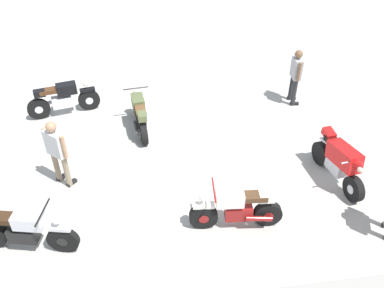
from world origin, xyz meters
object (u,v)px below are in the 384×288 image
at_px(person_in_white_shirt, 57,150).
at_px(motorcycle_silver_cruiser, 24,230).
at_px(motorcycle_cream_vintage, 237,209).
at_px(motorcycle_red_sportbike, 340,161).
at_px(motorcycle_black_cruiser, 63,99).
at_px(motorcycle_olive_vintage, 140,115).
at_px(person_in_gray_shirt, 296,73).

bearing_deg(person_in_white_shirt, motorcycle_silver_cruiser, -152.83).
distance_m(motorcycle_cream_vintage, person_in_white_shirt, 4.21).
bearing_deg(person_in_white_shirt, motorcycle_red_sportbike, -55.59).
xyz_separation_m(motorcycle_black_cruiser, motorcycle_olive_vintage, (-2.20, 1.13, -0.03)).
xyz_separation_m(motorcycle_cream_vintage, person_in_gray_shirt, (-2.84, -4.71, 0.51)).
height_order(motorcycle_olive_vintage, person_in_white_shirt, person_in_white_shirt).
height_order(motorcycle_red_sportbike, person_in_gray_shirt, person_in_gray_shirt).
height_order(person_in_gray_shirt, person_in_white_shirt, person_in_white_shirt).
relative_size(motorcycle_black_cruiser, motorcycle_olive_vintage, 1.06).
bearing_deg(person_in_gray_shirt, motorcycle_silver_cruiser, -141.99).
height_order(motorcycle_red_sportbike, person_in_white_shirt, person_in_white_shirt).
bearing_deg(person_in_white_shirt, motorcycle_black_cruiser, 47.24).
distance_m(motorcycle_olive_vintage, person_in_gray_shirt, 4.81).
bearing_deg(motorcycle_olive_vintage, motorcycle_black_cruiser, 56.55).
bearing_deg(motorcycle_cream_vintage, motorcycle_silver_cruiser, 4.86).
relative_size(motorcycle_black_cruiser, motorcycle_red_sportbike, 1.05).
bearing_deg(person_in_gray_shirt, motorcycle_cream_vintage, -116.93).
bearing_deg(person_in_gray_shirt, person_in_white_shirt, -152.38).
bearing_deg(motorcycle_silver_cruiser, motorcycle_black_cruiser, 100.82).
bearing_deg(motorcycle_olive_vintage, motorcycle_red_sportbike, -127.72).
distance_m(motorcycle_red_sportbike, person_in_white_shirt, 6.49).
xyz_separation_m(motorcycle_silver_cruiser, person_in_gray_shirt, (-7.06, -4.73, 0.47)).
bearing_deg(motorcycle_cream_vintage, motorcycle_red_sportbike, -153.65).
relative_size(motorcycle_silver_cruiser, motorcycle_red_sportbike, 1.06).
xyz_separation_m(motorcycle_black_cruiser, person_in_white_shirt, (-0.33, 3.13, 0.48)).
distance_m(motorcycle_olive_vintage, motorcycle_silver_cruiser, 4.53).
xyz_separation_m(motorcycle_cream_vintage, motorcycle_black_cruiser, (4.07, -4.98, 0.03)).
bearing_deg(motorcycle_silver_cruiser, motorcycle_olive_vintage, 71.32).
bearing_deg(motorcycle_olive_vintage, motorcycle_cream_vintage, -160.48).
distance_m(motorcycle_olive_vintage, person_in_white_shirt, 2.79).
height_order(motorcycle_cream_vintage, person_in_white_shirt, person_in_white_shirt).
xyz_separation_m(motorcycle_cream_vintage, motorcycle_silver_cruiser, (4.22, 0.02, 0.03)).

